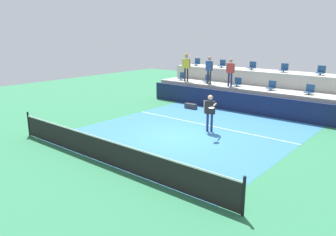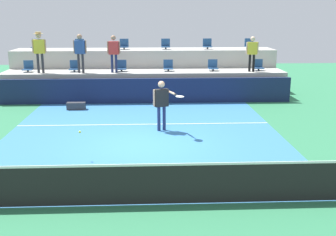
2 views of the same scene
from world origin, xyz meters
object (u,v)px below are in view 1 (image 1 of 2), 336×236
(stadium_chair_upper_mid_right, at_px, (284,69))
(stadium_chair_upper_right, at_px, (321,71))
(stadium_chair_lower_mid_right, at_px, (272,86))
(spectator_in_white, at_px, (230,70))
(stadium_chair_lower_left, at_px, (207,79))
(stadium_chair_upper_far_left, at_px, (197,63))
(spectator_with_hat, at_px, (186,64))
(tennis_player, at_px, (210,110))
(stadium_chair_lower_far_left, at_px, (182,77))
(stadium_chair_lower_mid_left, at_px, (237,83))
(stadium_chair_upper_left, at_px, (222,64))
(tennis_ball, at_px, (131,119))
(equipment_bag, at_px, (191,106))
(stadium_chair_upper_mid_left, at_px, (252,66))
(spectator_in_grey, at_px, (209,67))
(stadium_chair_lower_right, at_px, (310,90))

(stadium_chair_upper_mid_right, bearing_deg, stadium_chair_upper_right, 0.00)
(stadium_chair_lower_mid_right, xyz_separation_m, spectator_in_white, (-2.47, -0.38, 0.79))
(spectator_in_white, bearing_deg, stadium_chair_upper_right, 25.72)
(stadium_chair_upper_mid_right, bearing_deg, stadium_chair_lower_left, -157.20)
(stadium_chair_upper_far_left, distance_m, spectator_with_hat, 2.29)
(tennis_player, height_order, spectator_in_white, spectator_in_white)
(stadium_chair_lower_far_left, height_order, stadium_chair_upper_far_left, stadium_chair_upper_far_left)
(stadium_chair_lower_mid_left, relative_size, stadium_chair_lower_mid_right, 1.00)
(spectator_in_white, bearing_deg, stadium_chair_upper_left, 130.69)
(stadium_chair_upper_right, bearing_deg, stadium_chair_lower_left, -164.27)
(stadium_chair_upper_right, relative_size, tennis_ball, 7.65)
(tennis_player, xyz_separation_m, tennis_ball, (-2.32, -2.69, -0.27))
(equipment_bag, bearing_deg, tennis_ball, -79.31)
(stadium_chair_upper_mid_left, bearing_deg, spectator_in_grey, -130.13)
(stadium_chair_upper_left, bearing_deg, stadium_chair_upper_far_left, 180.00)
(stadium_chair_upper_left, bearing_deg, stadium_chair_lower_mid_left, -39.47)
(stadium_chair_lower_left, xyz_separation_m, stadium_chair_lower_mid_right, (4.33, 0.00, 0.00))
(stadium_chair_lower_far_left, bearing_deg, equipment_bag, -43.25)
(stadium_chair_lower_right, bearing_deg, stadium_chair_lower_mid_right, 180.00)
(stadium_chair_lower_right, height_order, stadium_chair_upper_far_left, stadium_chair_upper_far_left)
(stadium_chair_lower_mid_left, relative_size, spectator_with_hat, 0.28)
(spectator_with_hat, xyz_separation_m, spectator_in_white, (3.29, 0.00, -0.13))
(stadium_chair_upper_right, height_order, spectator_with_hat, spectator_with_hat)
(stadium_chair_upper_left, xyz_separation_m, spectator_in_grey, (0.38, -2.18, -0.02))
(tennis_player, height_order, equipment_bag, tennis_player)
(tennis_ball, relative_size, equipment_bag, 0.09)
(stadium_chair_lower_mid_left, bearing_deg, stadium_chair_lower_left, 180.00)
(stadium_chair_upper_far_left, height_order, spectator_in_grey, spectator_in_grey)
(tennis_player, relative_size, equipment_bag, 2.25)
(stadium_chair_lower_mid_left, distance_m, stadium_chair_upper_mid_left, 1.99)
(stadium_chair_lower_mid_left, bearing_deg, spectator_with_hat, -173.92)
(tennis_player, xyz_separation_m, spectator_with_hat, (-5.29, 5.29, 1.34))
(stadium_chair_upper_mid_left, bearing_deg, stadium_chair_lower_right, -23.10)
(stadium_chair_upper_mid_right, xyz_separation_m, tennis_player, (-0.43, -7.47, -1.27))
(stadium_chair_lower_far_left, height_order, stadium_chair_upper_mid_right, stadium_chair_upper_mid_right)
(stadium_chair_lower_right, height_order, tennis_player, stadium_chair_lower_right)
(stadium_chair_upper_right, xyz_separation_m, spectator_in_grey, (-6.03, -2.18, -0.02))
(tennis_ball, bearing_deg, stadium_chair_upper_mid_right, 74.86)
(stadium_chair_upper_left, height_order, tennis_player, stadium_chair_upper_left)
(stadium_chair_lower_far_left, distance_m, stadium_chair_lower_left, 2.11)
(stadium_chair_lower_mid_left, xyz_separation_m, stadium_chair_upper_mid_right, (2.12, 1.80, 0.85))
(equipment_bag, bearing_deg, tennis_player, -43.80)
(stadium_chair_lower_mid_left, xyz_separation_m, tennis_ball, (-0.63, -8.36, -0.69))
(stadium_chair_upper_mid_right, distance_m, spectator_in_grey, 4.49)
(stadium_chair_lower_far_left, relative_size, stadium_chair_upper_mid_right, 1.00)
(stadium_chair_lower_left, distance_m, spectator_in_grey, 0.98)
(equipment_bag, bearing_deg, stadium_chair_lower_left, 99.57)
(spectator_in_white, bearing_deg, stadium_chair_upper_far_left, 151.25)
(stadium_chair_lower_mid_left, height_order, tennis_ball, stadium_chair_lower_mid_left)
(stadium_chair_lower_mid_left, bearing_deg, stadium_chair_upper_right, 23.07)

